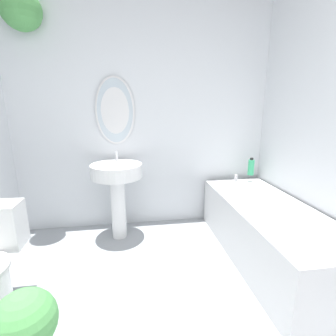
# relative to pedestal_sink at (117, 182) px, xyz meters

# --- Properties ---
(wall_back) EXTENTS (2.79, 0.34, 2.40)m
(wall_back) POSITION_rel_pedestal_sink_xyz_m (0.20, 0.30, 0.70)
(wall_back) COLOR silver
(wall_back) RESTS_ON ground_plane
(pedestal_sink) EXTENTS (0.49, 0.49, 0.87)m
(pedestal_sink) POSITION_rel_pedestal_sink_xyz_m (0.00, 0.00, 0.00)
(pedestal_sink) COLOR white
(pedestal_sink) RESTS_ON ground_plane
(bathtub) EXTENTS (0.64, 1.60, 0.57)m
(bathtub) POSITION_rel_pedestal_sink_xyz_m (1.29, -0.57, -0.33)
(bathtub) COLOR silver
(bathtub) RESTS_ON ground_plane
(shampoo_bottle) EXTENTS (0.07, 0.07, 0.19)m
(shampoo_bottle) POSITION_rel_pedestal_sink_xyz_m (1.45, 0.11, 0.07)
(shampoo_bottle) COLOR #38B275
(shampoo_bottle) RESTS_ON bathtub
(potted_plant) EXTENTS (0.31, 0.31, 0.45)m
(potted_plant) POSITION_rel_pedestal_sink_xyz_m (-0.39, -1.28, -0.32)
(potted_plant) COLOR silver
(potted_plant) RESTS_ON ground_plane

